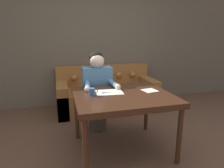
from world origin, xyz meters
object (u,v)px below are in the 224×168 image
at_px(dining_table, 123,100).
at_px(couch, 106,94).
at_px(person, 97,90).
at_px(mug, 92,92).
at_px(scissors, 107,93).

xyz_separation_m(dining_table, couch, (0.16, 1.57, -0.40)).
height_order(person, mug, person).
distance_m(dining_table, mug, 0.40).
bearing_deg(mug, couch, 70.29).
relative_size(person, scissors, 5.18).
height_order(couch, person, person).
relative_size(dining_table, mug, 10.76).
bearing_deg(couch, mug, -109.71).
bearing_deg(couch, scissors, -103.02).
distance_m(person, scissors, 0.56).
relative_size(dining_table, person, 0.97).
height_order(dining_table, couch, couch).
distance_m(couch, scissors, 1.57).
xyz_separation_m(dining_table, mug, (-0.38, 0.05, 0.12)).
height_order(scissors, mug, mug).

